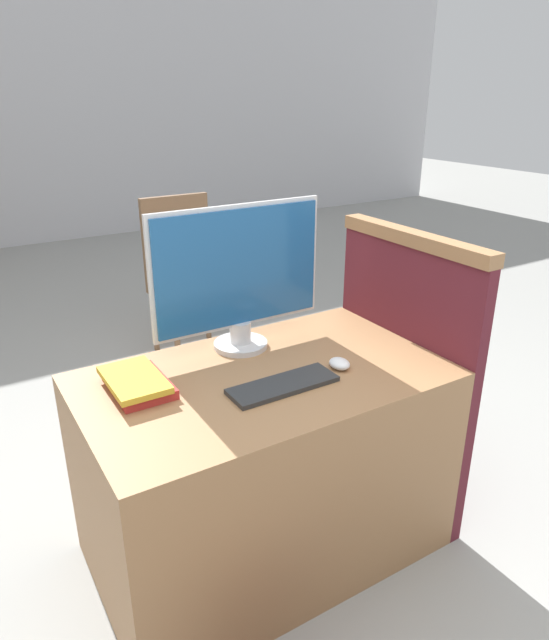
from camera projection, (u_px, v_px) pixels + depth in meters
ground_plane at (321, 614)px, 1.88m from camera, size 20.00×20.00×0.00m
wall_back at (1, 111)px, 5.81m from camera, size 12.00×0.06×2.80m
desk at (265, 465)px, 2.03m from camera, size 1.21×0.73×0.73m
carrel_divider at (402, 370)px, 2.26m from camera, size 0.07×0.72×1.13m
monitor at (239, 276)px, 1.99m from camera, size 0.65×0.20×0.52m
keyboard at (283, 385)px, 1.81m from camera, size 0.36×0.12×0.02m
mouse at (339, 364)px, 1.93m from camera, size 0.07×0.08×0.03m
book_stack at (137, 383)px, 1.79m from camera, size 0.18×0.26×0.05m
far_chair at (185, 271)px, 3.60m from camera, size 0.44×0.44×1.00m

